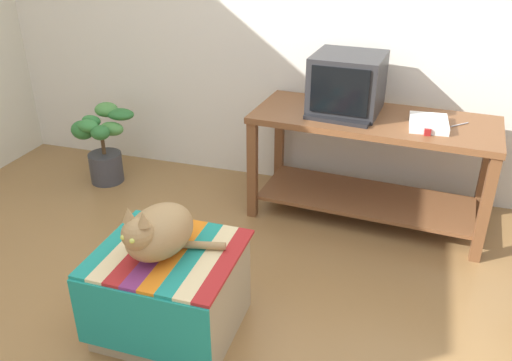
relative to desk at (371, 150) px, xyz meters
The scene contains 10 objects.
back_wall 1.08m from the desk, 140.61° to the left, with size 8.00×0.10×2.60m, color silver.
desk is the anchor object (origin of this frame).
tv_monitor 0.45m from the desk, 161.72° to the left, with size 0.45×0.46×0.36m.
keyboard 0.34m from the desk, 148.89° to the right, with size 0.40×0.15×0.02m, color black.
book 0.41m from the desk, 12.03° to the right, with size 0.22×0.28×0.04m, color white.
ottoman_with_blanket 1.60m from the desk, 119.00° to the right, with size 0.65×0.60×0.45m.
cat 1.62m from the desk, 119.07° to the right, with size 0.44×0.42×0.30m.
potted_plant 1.96m from the desk, behind, with size 0.42×0.36×0.59m.
stapler 0.43m from the desk, 29.31° to the right, with size 0.04×0.11×0.04m, color #A31E1E.
pen 0.55m from the desk, ahead, with size 0.01×0.01×0.14m, color #B7B7BC.
Camera 1 is at (0.78, -1.58, 1.84)m, focal length 37.00 mm.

